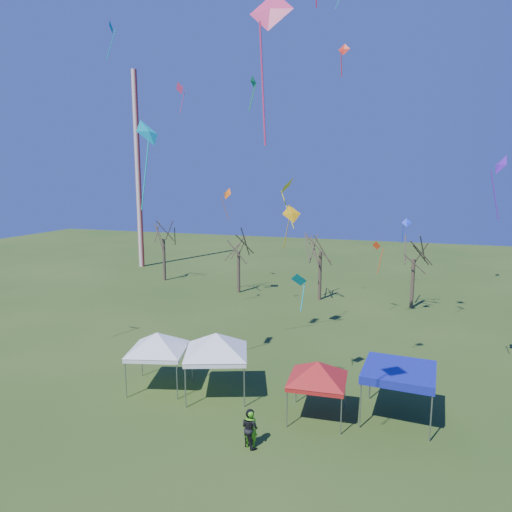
{
  "coord_description": "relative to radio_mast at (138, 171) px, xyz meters",
  "views": [
    {
      "loc": [
        5.08,
        -18.1,
        11.44
      ],
      "look_at": [
        -1.82,
        3.0,
        7.71
      ],
      "focal_mm": 32.0,
      "sensor_mm": 36.0,
      "label": 1
    }
  ],
  "objects": [
    {
      "name": "ground",
      "position": [
        28.0,
        -34.0,
        -12.5
      ],
      "size": [
        140.0,
        140.0,
        0.0
      ],
      "primitive_type": "plane",
      "color": "#294616",
      "rests_on": "ground"
    },
    {
      "name": "radio_mast",
      "position": [
        0.0,
        0.0,
        0.0
      ],
      "size": [
        0.7,
        0.7,
        25.0
      ],
      "primitive_type": "cylinder",
      "color": "silver",
      "rests_on": "ground"
    },
    {
      "name": "tree_1",
      "position": [
        17.23,
        -9.35,
        -6.71
      ],
      "size": [
        3.42,
        3.42,
        7.54
      ],
      "color": "#3D2D21",
      "rests_on": "ground"
    },
    {
      "name": "kite_2",
      "position": [
        12.7,
        -12.37,
        7.25
      ],
      "size": [
        1.26,
        0.99,
        2.9
      ],
      "rotation": [
        0.0,
        0.0,
        2.65
      ],
      "color": "#ED3468",
      "rests_on": "ground"
    },
    {
      "name": "kite_11",
      "position": [
        25.59,
        -21.21,
        -3.42
      ],
      "size": [
        1.64,
        1.58,
        3.1
      ],
      "rotation": [
        0.0,
        0.0,
        0.71
      ],
      "color": "#FFAD0D",
      "rests_on": "ground"
    },
    {
      "name": "tent_red",
      "position": [
        29.49,
        -31.62,
        -9.82
      ],
      "size": [
        3.76,
        3.76,
        3.32
      ],
      "rotation": [
        0.0,
        0.0,
        0.06
      ],
      "color": "gray",
      "rests_on": "ground"
    },
    {
      "name": "tent_white_mid",
      "position": [
        23.9,
        -30.83,
        -9.3
      ],
      "size": [
        4.23,
        4.23,
        3.96
      ],
      "rotation": [
        0.0,
        0.0,
        0.34
      ],
      "color": "gray",
      "rests_on": "ground"
    },
    {
      "name": "kite_7",
      "position": [
        13.89,
        -24.32,
        8.88
      ],
      "size": [
        0.74,
        0.95,
        2.66
      ],
      "rotation": [
        0.0,
        0.0,
        1.9
      ],
      "color": "#0B97AE",
      "rests_on": "ground"
    },
    {
      "name": "kite_24",
      "position": [
        24.02,
        -24.83,
        4.69
      ],
      "size": [
        0.48,
        0.82,
        2.13
      ],
      "rotation": [
        0.0,
        0.0,
        1.44
      ],
      "color": "green",
      "rests_on": "ground"
    },
    {
      "name": "person_dark",
      "position": [
        27.18,
        -34.92,
        -11.64
      ],
      "size": [
        1.05,
        0.99,
        1.72
      ],
      "primitive_type": "imported",
      "rotation": [
        0.0,
        0.0,
        2.59
      ],
      "color": "black",
      "rests_on": "ground"
    },
    {
      "name": "tent_blue",
      "position": [
        33.2,
        -30.51,
        -10.13
      ],
      "size": [
        3.5,
        3.5,
        2.58
      ],
      "rotation": [
        0.0,
        0.0,
        -0.07
      ],
      "color": "gray",
      "rests_on": "ground"
    },
    {
      "name": "kite_22",
      "position": [
        30.99,
        -13.13,
        -6.62
      ],
      "size": [
        0.97,
        0.85,
        2.72
      ],
      "rotation": [
        0.0,
        0.0,
        2.69
      ],
      "color": "red",
      "rests_on": "ground"
    },
    {
      "name": "tree_0",
      "position": [
        7.15,
        -6.62,
        -6.01
      ],
      "size": [
        3.83,
        3.83,
        8.44
      ],
      "color": "#3D2D21",
      "rests_on": "ground"
    },
    {
      "name": "kite_17",
      "position": [
        37.49,
        -26.2,
        -0.38
      ],
      "size": [
        0.85,
        1.19,
        3.3
      ],
      "rotation": [
        0.0,
        0.0,
        5.02
      ],
      "color": "#621CC4",
      "rests_on": "ground"
    },
    {
      "name": "tent_white_west",
      "position": [
        20.5,
        -31.07,
        -9.55
      ],
      "size": [
        4.02,
        4.02,
        3.66
      ],
      "rotation": [
        0.0,
        0.0,
        0.25
      ],
      "color": "gray",
      "rests_on": "ground"
    },
    {
      "name": "kite_5",
      "position": [
        29.49,
        -39.91,
        3.22
      ],
      "size": [
        1.26,
        0.67,
        3.99
      ],
      "rotation": [
        0.0,
        0.0,
        6.23
      ],
      "color": "#E23266",
      "rests_on": "ground"
    },
    {
      "name": "kite_8",
      "position": [
        20.58,
        -31.35,
        1.26
      ],
      "size": [
        1.26,
        1.73,
        4.59
      ],
      "rotation": [
        0.0,
        0.0,
        1.38
      ],
      "color": "#0DCBC8",
      "rests_on": "ground"
    },
    {
      "name": "person_green",
      "position": [
        27.22,
        -34.97,
        -11.65
      ],
      "size": [
        0.71,
        0.58,
        1.7
      ],
      "primitive_type": "imported",
      "rotation": [
        0.0,
        0.0,
        3.46
      ],
      "color": "#45A31A",
      "rests_on": "ground"
    },
    {
      "name": "kite_1",
      "position": [
        28.06,
        -29.56,
        -6.18
      ],
      "size": [
        1.0,
        0.74,
        2.03
      ],
      "rotation": [
        0.0,
        0.0,
        2.95
      ],
      "color": "#0BA6AA",
      "rests_on": "ground"
    },
    {
      "name": "kite_13",
      "position": [
        17.24,
        -12.34,
        -2.39
      ],
      "size": [
        1.3,
        1.16,
        2.99
      ],
      "rotation": [
        0.0,
        0.0,
        5.7
      ],
      "color": "#E25B0B",
      "rests_on": "ground"
    },
    {
      "name": "tree_3",
      "position": [
        34.03,
        -9.96,
        -6.42
      ],
      "size": [
        3.59,
        3.59,
        7.91
      ],
      "color": "#3D2D21",
      "rests_on": "ground"
    },
    {
      "name": "kite_27",
      "position": [
        27.73,
        -31.18,
        -1.38
      ],
      "size": [
        0.7,
        1.03,
        2.48
      ],
      "rotation": [
        0.0,
        0.0,
        4.71
      ],
      "color": "yellow",
      "rests_on": "ground"
    },
    {
      "name": "kite_18",
      "position": [
        29.09,
        -22.95,
        6.58
      ],
      "size": [
        0.76,
        0.4,
        1.89
      ],
      "rotation": [
        0.0,
        0.0,
        6.1
      ],
      "color": "red",
      "rests_on": "ground"
    },
    {
      "name": "kite_19",
      "position": [
        33.22,
        -14.44,
        -4.45
      ],
      "size": [
        0.81,
        0.57,
        2.06
      ],
      "rotation": [
        0.0,
        0.0,
        0.1
      ],
      "color": "#1633EC",
      "rests_on": "ground"
    },
    {
      "name": "tree_2",
      "position": [
        25.63,
        -9.62,
        -6.21
      ],
      "size": [
        3.71,
        3.71,
        8.18
      ],
      "color": "#3D2D21",
      "rests_on": "ground"
    }
  ]
}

